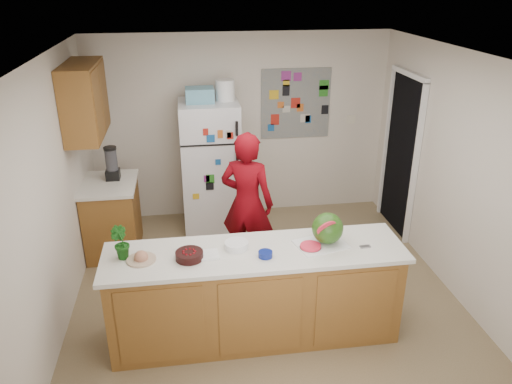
{
  "coord_description": "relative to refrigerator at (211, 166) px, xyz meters",
  "views": [
    {
      "loc": [
        -0.75,
        -4.28,
        3.16
      ],
      "look_at": [
        -0.09,
        0.2,
        1.18
      ],
      "focal_mm": 35.0,
      "sensor_mm": 36.0,
      "label": 1
    }
  ],
  "objects": [
    {
      "name": "floor",
      "position": [
        0.45,
        -1.88,
        -0.86
      ],
      "size": [
        4.0,
        4.5,
        0.02
      ],
      "primitive_type": "cube",
      "color": "brown",
      "rests_on": "ground"
    },
    {
      "name": "wall_back",
      "position": [
        0.45,
        0.38,
        0.4
      ],
      "size": [
        4.0,
        0.02,
        2.5
      ],
      "primitive_type": "cube",
      "color": "beige",
      "rests_on": "ground"
    },
    {
      "name": "wall_left",
      "position": [
        -1.56,
        -1.88,
        0.4
      ],
      "size": [
        0.02,
        4.5,
        2.5
      ],
      "primitive_type": "cube",
      "color": "beige",
      "rests_on": "ground"
    },
    {
      "name": "wall_right",
      "position": [
        2.46,
        -1.88,
        0.4
      ],
      "size": [
        0.02,
        4.5,
        2.5
      ],
      "primitive_type": "cube",
      "color": "beige",
      "rests_on": "ground"
    },
    {
      "name": "ceiling",
      "position": [
        0.45,
        -1.88,
        1.66
      ],
      "size": [
        4.0,
        4.5,
        0.02
      ],
      "primitive_type": "cube",
      "color": "white",
      "rests_on": "wall_back"
    },
    {
      "name": "doorway",
      "position": [
        2.44,
        -0.43,
        0.17
      ],
      "size": [
        0.03,
        0.85,
        2.04
      ],
      "primitive_type": "cube",
      "color": "black",
      "rests_on": "ground"
    },
    {
      "name": "peninsula_base",
      "position": [
        0.25,
        -2.38,
        -0.41
      ],
      "size": [
        2.6,
        0.62,
        0.88
      ],
      "primitive_type": "cube",
      "color": "brown",
      "rests_on": "floor"
    },
    {
      "name": "peninsula_top",
      "position": [
        0.25,
        -2.38,
        0.05
      ],
      "size": [
        2.68,
        0.7,
        0.04
      ],
      "primitive_type": "cube",
      "color": "silver",
      "rests_on": "peninsula_base"
    },
    {
      "name": "side_counter_base",
      "position": [
        -1.24,
        -0.53,
        -0.42
      ],
      "size": [
        0.6,
        0.8,
        0.86
      ],
      "primitive_type": "cube",
      "color": "brown",
      "rests_on": "floor"
    },
    {
      "name": "side_counter_top",
      "position": [
        -1.24,
        -0.53,
        0.03
      ],
      "size": [
        0.64,
        0.84,
        0.04
      ],
      "primitive_type": "cube",
      "color": "silver",
      "rests_on": "side_counter_base"
    },
    {
      "name": "upper_cabinets",
      "position": [
        -1.37,
        -0.58,
        1.05
      ],
      "size": [
        0.35,
        1.0,
        0.8
      ],
      "primitive_type": "cube",
      "color": "brown",
      "rests_on": "wall_left"
    },
    {
      "name": "refrigerator",
      "position": [
        0.0,
        0.0,
        0.0
      ],
      "size": [
        0.75,
        0.7,
        1.7
      ],
      "primitive_type": "cube",
      "color": "silver",
      "rests_on": "floor"
    },
    {
      "name": "fridge_top_bin",
      "position": [
        -0.1,
        0.0,
        0.94
      ],
      "size": [
        0.35,
        0.28,
        0.18
      ],
      "primitive_type": "cube",
      "color": "#5999B2",
      "rests_on": "refrigerator"
    },
    {
      "name": "photo_collage",
      "position": [
        1.2,
        0.36,
        0.7
      ],
      "size": [
        0.95,
        0.01,
        0.95
      ],
      "primitive_type": "cube",
      "color": "slate",
      "rests_on": "wall_back"
    },
    {
      "name": "person",
      "position": [
        0.33,
        -1.18,
        -0.03
      ],
      "size": [
        0.71,
        0.61,
        1.65
      ],
      "primitive_type": "imported",
      "rotation": [
        0.0,
        0.0,
        2.71
      ],
      "color": "#6E050D",
      "rests_on": "floor"
    },
    {
      "name": "blender_appliance",
      "position": [
        -1.19,
        -0.42,
        0.24
      ],
      "size": [
        0.14,
        0.14,
        0.38
      ],
      "primitive_type": "cylinder",
      "color": "black",
      "rests_on": "side_counter_top"
    },
    {
      "name": "cutting_board",
      "position": [
        0.85,
        -2.36,
        0.08
      ],
      "size": [
        0.5,
        0.43,
        0.01
      ],
      "primitive_type": "cube",
      "rotation": [
        0.0,
        0.0,
        0.26
      ],
      "color": "white",
      "rests_on": "peninsula_top"
    },
    {
      "name": "watermelon",
      "position": [
        0.91,
        -2.34,
        0.22
      ],
      "size": [
        0.28,
        0.28,
        0.28
      ],
      "primitive_type": "sphere",
      "color": "#36621A",
      "rests_on": "cutting_board"
    },
    {
      "name": "watermelon_slice",
      "position": [
        0.74,
        -2.41,
        0.09
      ],
      "size": [
        0.18,
        0.18,
        0.02
      ],
      "primitive_type": "cylinder",
      "color": "#C1244A",
      "rests_on": "cutting_board"
    },
    {
      "name": "cherry_bowl",
      "position": [
        -0.33,
        -2.43,
        0.11
      ],
      "size": [
        0.24,
        0.24,
        0.07
      ],
      "primitive_type": "cylinder",
      "rotation": [
        0.0,
        0.0,
        0.01
      ],
      "color": "black",
      "rests_on": "peninsula_top"
    },
    {
      "name": "white_bowl",
      "position": [
        0.09,
        -2.31,
        0.1
      ],
      "size": [
        0.28,
        0.28,
        0.06
      ],
      "primitive_type": "cylinder",
      "rotation": [
        0.0,
        0.0,
        -0.42
      ],
      "color": "silver",
      "rests_on": "peninsula_top"
    },
    {
      "name": "cobalt_bowl",
      "position": [
        0.32,
        -2.49,
        0.1
      ],
      "size": [
        0.13,
        0.13,
        0.05
      ],
      "primitive_type": "cylinder",
      "rotation": [
        0.0,
        0.0,
        -0.05
      ],
      "color": "navy",
      "rests_on": "peninsula_top"
    },
    {
      "name": "plate",
      "position": [
        -0.74,
        -2.4,
        0.08
      ],
      "size": [
        0.3,
        0.3,
        0.02
      ],
      "primitive_type": "cylinder",
      "rotation": [
        0.0,
        0.0,
        0.22
      ],
      "color": "beige",
      "rests_on": "peninsula_top"
    },
    {
      "name": "paper_towel",
      "position": [
        -0.17,
        -2.41,
        0.08
      ],
      "size": [
        0.2,
        0.18,
        0.02
      ],
      "primitive_type": "cube",
      "rotation": [
        0.0,
        0.0,
        0.05
      ],
      "color": "white",
      "rests_on": "peninsula_top"
    },
    {
      "name": "keys",
      "position": [
        1.23,
        -2.46,
        0.08
      ],
      "size": [
        0.1,
        0.05,
        0.01
      ],
      "primitive_type": "cube",
      "rotation": [
        0.0,
        0.0,
        0.04
      ],
      "color": "gray",
      "rests_on": "peninsula_top"
    },
    {
      "name": "potted_plant",
      "position": [
        -0.9,
        -2.33,
        0.22
      ],
      "size": [
        0.2,
        0.19,
        0.29
      ],
      "primitive_type": "imported",
      "rotation": [
        0.0,
        0.0,
        2.61
      ],
      "color": "#133F0F",
      "rests_on": "peninsula_top"
    }
  ]
}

